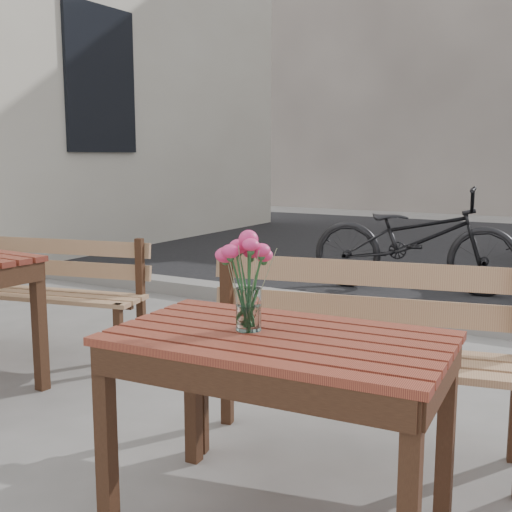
{
  "coord_description": "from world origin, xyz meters",
  "views": [
    {
      "loc": [
        0.82,
        -1.69,
        1.26
      ],
      "look_at": [
        -0.24,
        0.16,
        0.92
      ],
      "focal_mm": 45.0,
      "sensor_mm": 36.0,
      "label": 1
    }
  ],
  "objects": [
    {
      "name": "second_bench",
      "position": [
        -2.28,
        1.14,
        0.47
      ],
      "size": [
        1.3,
        0.63,
        0.77
      ],
      "rotation": [
        0.0,
        0.0,
        0.22
      ],
      "color": "#9C7150",
      "rests_on": "ground"
    },
    {
      "name": "bicycle",
      "position": [
        -0.84,
        4.15,
        0.49
      ],
      "size": [
        1.95,
        0.96,
        0.98
      ],
      "primitive_type": "imported",
      "rotation": [
        0.0,
        0.0,
        1.74
      ],
      "color": "black",
      "rests_on": "ground"
    },
    {
      "name": "main_bench",
      "position": [
        -0.1,
        0.81,
        0.52
      ],
      "size": [
        1.44,
        0.69,
        0.86
      ],
      "rotation": [
        0.0,
        0.0,
        0.21
      ],
      "color": "#9C7150",
      "rests_on": "ground"
    },
    {
      "name": "main_table",
      "position": [
        -0.13,
        0.11,
        0.57
      ],
      "size": [
        1.14,
        0.71,
        0.68
      ],
      "rotation": [
        0.0,
        0.0,
        0.07
      ],
      "color": "#5A1F17",
      "rests_on": "ground"
    },
    {
      "name": "main_vase",
      "position": [
        -0.24,
        0.11,
        0.89
      ],
      "size": [
        0.18,
        0.18,
        0.34
      ],
      "color": "white",
      "rests_on": "main_table"
    }
  ]
}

